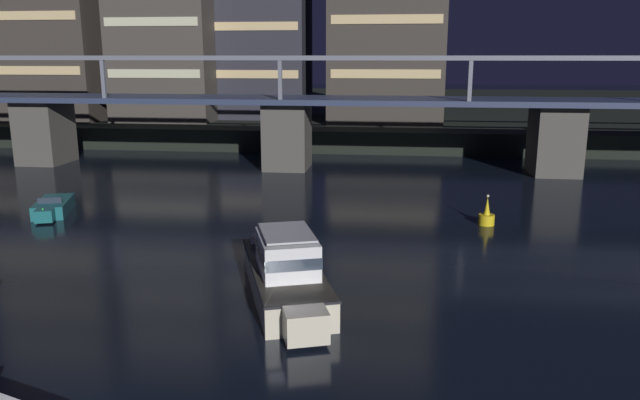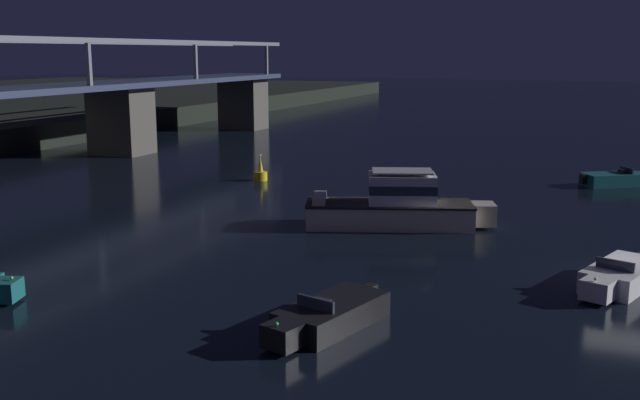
{
  "view_description": "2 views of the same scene",
  "coord_description": "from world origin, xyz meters",
  "px_view_note": "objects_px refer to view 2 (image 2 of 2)",
  "views": [
    {
      "loc": [
        9.07,
        -12.36,
        9.38
      ],
      "look_at": [
        5.08,
        20.14,
        1.69
      ],
      "focal_mm": 34.59,
      "sensor_mm": 36.0,
      "label": 1
    },
    {
      "loc": [
        -29.11,
        0.77,
        8.41
      ],
      "look_at": [
        0.62,
        12.6,
        1.97
      ],
      "focal_mm": 41.46,
      "sensor_mm": 36.0,
      "label": 2
    }
  ],
  "objects_px": {
    "speedboat_mid_left": "(620,276)",
    "channel_buoy": "(260,173)",
    "speedboat_mid_center": "(328,315)",
    "speedboat_near_center": "(617,179)",
    "cabin_cruiser_near_left": "(396,206)"
  },
  "relations": [
    {
      "from": "speedboat_mid_left",
      "to": "channel_buoy",
      "type": "height_order",
      "value": "channel_buoy"
    },
    {
      "from": "speedboat_mid_center",
      "to": "channel_buoy",
      "type": "bearing_deg",
      "value": 30.64
    },
    {
      "from": "speedboat_mid_left",
      "to": "speedboat_mid_center",
      "type": "height_order",
      "value": "same"
    },
    {
      "from": "speedboat_near_center",
      "to": "speedboat_mid_center",
      "type": "bearing_deg",
      "value": 164.66
    },
    {
      "from": "cabin_cruiser_near_left",
      "to": "speedboat_mid_center",
      "type": "xyz_separation_m",
      "value": [
        -13.87,
        -1.8,
        -0.64
      ]
    },
    {
      "from": "speedboat_mid_center",
      "to": "channel_buoy",
      "type": "distance_m",
      "value": 27.04
    },
    {
      "from": "speedboat_mid_left",
      "to": "speedboat_mid_center",
      "type": "xyz_separation_m",
      "value": [
        -7.71,
        8.39,
        0.0
      ]
    },
    {
      "from": "cabin_cruiser_near_left",
      "to": "channel_buoy",
      "type": "relative_size",
      "value": 5.29
    },
    {
      "from": "cabin_cruiser_near_left",
      "to": "speedboat_mid_left",
      "type": "height_order",
      "value": "cabin_cruiser_near_left"
    },
    {
      "from": "speedboat_mid_left",
      "to": "channel_buoy",
      "type": "xyz_separation_m",
      "value": [
        15.56,
        22.17,
        0.06
      ]
    },
    {
      "from": "cabin_cruiser_near_left",
      "to": "speedboat_near_center",
      "type": "relative_size",
      "value": 1.94
    },
    {
      "from": "speedboat_near_center",
      "to": "speedboat_mid_center",
      "type": "relative_size",
      "value": 0.93
    },
    {
      "from": "speedboat_mid_left",
      "to": "channel_buoy",
      "type": "distance_m",
      "value": 27.09
    },
    {
      "from": "cabin_cruiser_near_left",
      "to": "speedboat_near_center",
      "type": "xyz_separation_m",
      "value": [
        16.15,
        -10.04,
        -0.64
      ]
    },
    {
      "from": "speedboat_mid_left",
      "to": "cabin_cruiser_near_left",
      "type": "bearing_deg",
      "value": 58.88
    }
  ]
}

